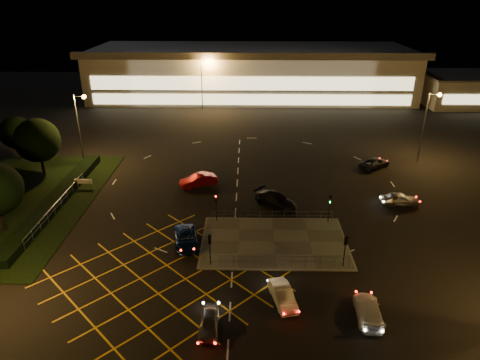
{
  "coord_description": "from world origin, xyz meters",
  "views": [
    {
      "loc": [
        -0.74,
        -38.14,
        23.16
      ],
      "look_at": [
        -1.58,
        8.52,
        2.0
      ],
      "focal_mm": 32.0,
      "sensor_mm": 36.0,
      "label": 1
    }
  ],
  "objects_px": {
    "signal_sw": "(210,243)",
    "car_far_dkgrey": "(276,200)",
    "car_circ_red": "(198,180)",
    "car_queue_white": "(283,295)",
    "car_approach_white": "(368,310)",
    "car_near_silver": "(209,322)",
    "signal_nw": "(216,202)",
    "signal_se": "(345,245)",
    "car_east_grey": "(374,163)",
    "signal_ne": "(330,203)",
    "car_left_blue": "(186,238)",
    "car_right_silver": "(400,199)"
  },
  "relations": [
    {
      "from": "signal_sw",
      "to": "car_far_dkgrey",
      "type": "bearing_deg",
      "value": -119.27
    },
    {
      "from": "signal_sw",
      "to": "car_circ_red",
      "type": "relative_size",
      "value": 0.66
    },
    {
      "from": "car_queue_white",
      "to": "car_approach_white",
      "type": "height_order",
      "value": "car_queue_white"
    },
    {
      "from": "car_near_silver",
      "to": "signal_nw",
      "type": "bearing_deg",
      "value": 91.56
    },
    {
      "from": "signal_se",
      "to": "car_near_silver",
      "type": "distance_m",
      "value": 14.03
    },
    {
      "from": "signal_sw",
      "to": "car_far_dkgrey",
      "type": "height_order",
      "value": "signal_sw"
    },
    {
      "from": "signal_sw",
      "to": "signal_nw",
      "type": "relative_size",
      "value": 1.0
    },
    {
      "from": "car_queue_white",
      "to": "car_far_dkgrey",
      "type": "distance_m",
      "value": 16.58
    },
    {
      "from": "signal_nw",
      "to": "car_queue_white",
      "type": "bearing_deg",
      "value": -64.18
    },
    {
      "from": "car_circ_red",
      "to": "car_east_grey",
      "type": "bearing_deg",
      "value": 78.28
    },
    {
      "from": "signal_ne",
      "to": "car_queue_white",
      "type": "height_order",
      "value": "signal_ne"
    },
    {
      "from": "signal_ne",
      "to": "car_queue_white",
      "type": "bearing_deg",
      "value": -114.42
    },
    {
      "from": "car_left_blue",
      "to": "signal_se",
      "type": "bearing_deg",
      "value": -25.27
    },
    {
      "from": "signal_sw",
      "to": "car_near_silver",
      "type": "relative_size",
      "value": 0.87
    },
    {
      "from": "car_approach_white",
      "to": "signal_nw",
      "type": "bearing_deg",
      "value": -44.61
    },
    {
      "from": "car_near_silver",
      "to": "car_east_grey",
      "type": "distance_m",
      "value": 37.5
    },
    {
      "from": "signal_sw",
      "to": "car_right_silver",
      "type": "height_order",
      "value": "signal_sw"
    },
    {
      "from": "car_near_silver",
      "to": "car_approach_white",
      "type": "bearing_deg",
      "value": 6.55
    },
    {
      "from": "car_left_blue",
      "to": "car_east_grey",
      "type": "xyz_separation_m",
      "value": [
        23.76,
        19.95,
        -0.0
      ]
    },
    {
      "from": "car_right_silver",
      "to": "signal_se",
      "type": "bearing_deg",
      "value": 143.65
    },
    {
      "from": "signal_nw",
      "to": "car_circ_red",
      "type": "distance_m",
      "value": 9.64
    },
    {
      "from": "signal_nw",
      "to": "car_east_grey",
      "type": "distance_m",
      "value": 26.2
    },
    {
      "from": "car_circ_red",
      "to": "car_east_grey",
      "type": "height_order",
      "value": "car_circ_red"
    },
    {
      "from": "signal_ne",
      "to": "car_east_grey",
      "type": "height_order",
      "value": "signal_ne"
    },
    {
      "from": "car_far_dkgrey",
      "to": "car_circ_red",
      "type": "bearing_deg",
      "value": 102.88
    },
    {
      "from": "car_left_blue",
      "to": "signal_nw",
      "type": "bearing_deg",
      "value": 46.94
    },
    {
      "from": "signal_se",
      "to": "car_east_grey",
      "type": "bearing_deg",
      "value": -111.07
    },
    {
      "from": "car_left_blue",
      "to": "signal_ne",
      "type": "bearing_deg",
      "value": 5.09
    },
    {
      "from": "signal_ne",
      "to": "car_right_silver",
      "type": "relative_size",
      "value": 0.74
    },
    {
      "from": "signal_se",
      "to": "car_approach_white",
      "type": "distance_m",
      "value": 6.68
    },
    {
      "from": "signal_se",
      "to": "car_circ_red",
      "type": "height_order",
      "value": "signal_se"
    },
    {
      "from": "signal_ne",
      "to": "car_near_silver",
      "type": "height_order",
      "value": "signal_ne"
    },
    {
      "from": "signal_se",
      "to": "car_far_dkgrey",
      "type": "bearing_deg",
      "value": -65.33
    },
    {
      "from": "car_left_blue",
      "to": "car_approach_white",
      "type": "height_order",
      "value": "car_left_blue"
    },
    {
      "from": "car_right_silver",
      "to": "car_approach_white",
      "type": "height_order",
      "value": "car_right_silver"
    },
    {
      "from": "car_left_blue",
      "to": "car_right_silver",
      "type": "distance_m",
      "value": 25.32
    },
    {
      "from": "car_right_silver",
      "to": "car_approach_white",
      "type": "bearing_deg",
      "value": 155.62
    },
    {
      "from": "car_near_silver",
      "to": "car_far_dkgrey",
      "type": "bearing_deg",
      "value": 72.49
    },
    {
      "from": "signal_nw",
      "to": "car_east_grey",
      "type": "relative_size",
      "value": 0.64
    },
    {
      "from": "car_circ_red",
      "to": "car_east_grey",
      "type": "relative_size",
      "value": 0.97
    },
    {
      "from": "car_east_grey",
      "to": "car_queue_white",
      "type": "bearing_deg",
      "value": 113.07
    },
    {
      "from": "signal_sw",
      "to": "car_approach_white",
      "type": "height_order",
      "value": "signal_sw"
    },
    {
      "from": "car_far_dkgrey",
      "to": "car_east_grey",
      "type": "bearing_deg",
      "value": -9.1
    },
    {
      "from": "signal_ne",
      "to": "car_left_blue",
      "type": "xyz_separation_m",
      "value": [
        -14.71,
        -4.44,
        -1.69
      ]
    },
    {
      "from": "car_near_silver",
      "to": "car_far_dkgrey",
      "type": "relative_size",
      "value": 0.68
    },
    {
      "from": "signal_sw",
      "to": "car_left_blue",
      "type": "distance_m",
      "value": 4.77
    },
    {
      "from": "car_right_silver",
      "to": "car_queue_white",
      "type": "bearing_deg",
      "value": 138.95
    },
    {
      "from": "car_left_blue",
      "to": "car_approach_white",
      "type": "relative_size",
      "value": 1.09
    },
    {
      "from": "signal_ne",
      "to": "car_near_silver",
      "type": "distance_m",
      "value": 19.66
    },
    {
      "from": "car_right_silver",
      "to": "car_approach_white",
      "type": "distance_m",
      "value": 20.6
    }
  ]
}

